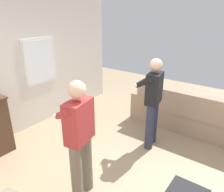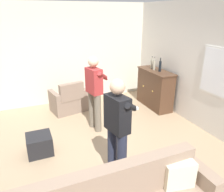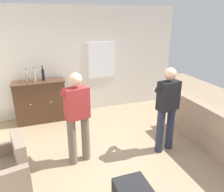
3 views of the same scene
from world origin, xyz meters
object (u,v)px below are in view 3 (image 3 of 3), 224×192
bottle_spirits_clear (27,77)px  person_standing_right (167,106)px  bottle_wine_green (34,76)px  couch (218,136)px  armchair (7,174)px  bottle_liquor_amber (43,75)px  person_standing_left (77,115)px  sideboard_cabinet (41,101)px

bottle_spirits_clear → person_standing_right: person_standing_right is taller
bottle_spirits_clear → bottle_wine_green: bearing=-11.0°
couch → person_standing_right: size_ratio=1.56×
couch → armchair: size_ratio=2.64×
bottle_wine_green → person_standing_right: person_standing_right is taller
bottle_wine_green → bottle_liquor_amber: (0.20, 0.05, 0.01)m
bottle_liquor_amber → person_standing_left: bearing=-77.6°
armchair → bottle_wine_green: 2.51m
armchair → bottle_spirits_clear: bottle_spirits_clear is taller
armchair → bottle_spirits_clear: size_ratio=2.94×
armchair → bottle_spirits_clear: bearing=80.7°
person_standing_left → bottle_liquor_amber: bearing=102.4°
couch → person_standing_left: size_ratio=1.56×
person_standing_left → sideboard_cabinet: bearing=106.2°
sideboard_cabinet → bottle_spirits_clear: bottle_spirits_clear is taller
couch → armchair: (-3.77, 0.28, -0.06)m
couch → person_standing_left: (-2.59, 0.63, 0.59)m
couch → bottle_wine_green: size_ratio=7.25×
bottle_liquor_amber → couch: bearing=-40.7°
armchair → sideboard_cabinet: (0.62, 2.30, 0.24)m
bottle_wine_green → person_standing_left: person_standing_left is taller
bottle_liquor_amber → person_standing_right: bearing=-46.0°
bottle_liquor_amber → person_standing_left: (0.44, -1.97, -0.26)m
bottle_spirits_clear → sideboard_cabinet: bearing=-0.7°
person_standing_left → bottle_spirits_clear: bearing=112.4°
person_standing_left → person_standing_right: bearing=-6.9°
bottle_spirits_clear → couch: bearing=-37.3°
couch → person_standing_right: bearing=155.2°
bottle_spirits_clear → person_standing_right: 3.29m
couch → bottle_wine_green: (-3.23, 2.55, 0.85)m
couch → bottle_wine_green: bearing=141.6°
person_standing_left → person_standing_right: 1.68m
sideboard_cabinet → person_standing_left: (0.57, -1.95, 0.41)m
bottle_wine_green → bottle_liquor_amber: bearing=13.2°
couch → armchair: 3.78m
armchair → person_standing_left: 1.39m
bottle_wine_green → bottle_spirits_clear: bottle_wine_green is taller
armchair → sideboard_cabinet: bearing=75.0°
armchair → bottle_liquor_amber: bottle_liquor_amber is taller
armchair → person_standing_left: person_standing_left is taller
sideboard_cabinet → person_standing_right: 3.13m
person_standing_right → person_standing_left: bearing=173.1°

